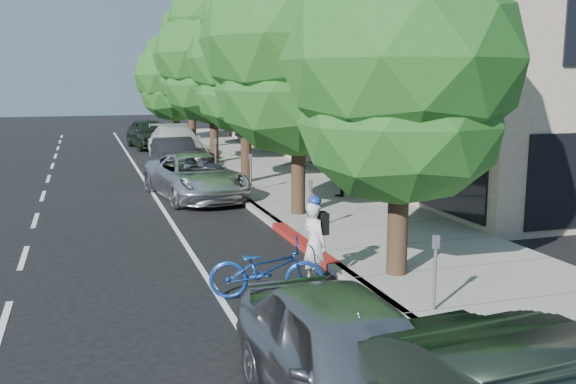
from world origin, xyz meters
name	(u,v)px	position (x,y,z in m)	size (l,w,h in m)	color
ground	(318,258)	(0.00, 0.00, 0.00)	(120.00, 120.00, 0.00)	black
sidewalk	(299,190)	(2.30, 8.00, 0.07)	(4.60, 56.00, 0.15)	gray
curb	(235,194)	(0.00, 8.00, 0.07)	(0.30, 56.00, 0.15)	#9E998E
curb_red_segment	(303,244)	(0.00, 1.00, 0.07)	(0.32, 4.00, 0.15)	maroon
storefront_building	(371,87)	(9.60, 18.00, 3.50)	(10.00, 36.00, 7.00)	beige
street_tree_0	(403,66)	(0.90, -2.00, 4.13)	(4.60, 4.60, 6.84)	black
street_tree_1	(299,44)	(0.90, 4.00, 4.84)	(5.45, 5.45, 8.03)	black
street_tree_2	(245,62)	(0.90, 10.00, 4.51)	(4.29, 4.29, 7.25)	black
street_tree_3	(212,56)	(0.90, 16.00, 4.90)	(5.28, 5.28, 8.06)	black
street_tree_4	(191,57)	(0.90, 22.00, 5.04)	(4.09, 4.09, 7.90)	black
street_tree_5	(175,77)	(0.90, 28.00, 4.05)	(5.22, 5.22, 6.92)	black
cyclist	(314,243)	(-0.70, -1.69, 0.81)	(0.59, 0.39, 1.62)	silver
bicycle	(266,269)	(-1.80, -2.20, 0.54)	(0.72, 2.06, 1.08)	navy
silver_suv	(195,177)	(-1.34, 8.00, 0.73)	(2.41, 5.23, 1.45)	silver
dark_sedan	(175,155)	(-1.13, 14.27, 0.72)	(1.53, 4.39, 1.45)	black
white_pickup	(176,143)	(-0.50, 18.56, 0.83)	(2.32, 5.72, 1.66)	silver
dark_suv_far	(149,134)	(-1.18, 24.49, 0.83)	(1.97, 4.89, 1.66)	black
near_car_a	(350,361)	(-2.07, -6.59, 0.76)	(1.79, 4.44, 1.51)	#A0A0A4
pedestrian	(342,170)	(3.12, 6.14, 0.99)	(0.82, 0.64, 1.68)	black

